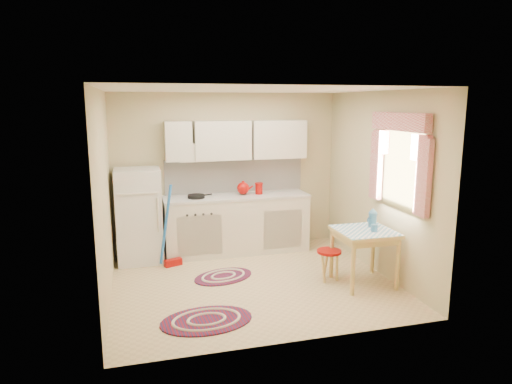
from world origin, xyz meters
TOP-DOWN VIEW (x-y plane):
  - room_shell at (0.16, 0.24)m, footprint 3.64×3.60m
  - fridge at (-1.41, 1.25)m, footprint 0.65×0.60m
  - broom at (-0.96, 0.90)m, footprint 0.30×0.21m
  - base_cabinets at (0.08, 1.30)m, footprint 2.25×0.60m
  - countertop at (0.08, 1.30)m, footprint 2.27×0.62m
  - frying_pan at (-0.56, 1.25)m, footprint 0.33×0.33m
  - red_kettle at (0.19, 1.30)m, footprint 0.22×0.19m
  - red_canister at (0.45, 1.30)m, footprint 0.14×0.14m
  - table at (1.39, -0.42)m, footprint 0.72×0.72m
  - stool at (1.00, -0.21)m, footprint 0.35×0.35m
  - coffee_pot at (1.56, -0.30)m, footprint 0.16×0.15m
  - mug at (1.47, -0.52)m, footprint 0.11×0.11m
  - rug_center at (-0.34, 0.27)m, footprint 0.98×0.81m
  - rug_left at (-0.77, -0.94)m, footprint 1.05×0.74m

SIDE VIEW (x-z plane):
  - rug_center at x=-0.34m, z-range 0.00..0.02m
  - rug_left at x=-0.77m, z-range 0.00..0.02m
  - stool at x=1.00m, z-range 0.00..0.42m
  - table at x=1.39m, z-range 0.00..0.72m
  - base_cabinets at x=0.08m, z-range 0.00..0.88m
  - broom at x=-0.96m, z-range 0.00..1.20m
  - fridge at x=-1.41m, z-range 0.00..1.40m
  - mug at x=1.47m, z-range 0.72..0.82m
  - coffee_pot at x=1.56m, z-range 0.72..0.99m
  - countertop at x=0.08m, z-range 0.88..0.92m
  - frying_pan at x=-0.56m, z-range 0.92..0.97m
  - red_canister at x=0.45m, z-range 0.92..1.08m
  - red_kettle at x=0.19m, z-range 0.92..1.13m
  - room_shell at x=0.16m, z-range 0.34..2.86m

